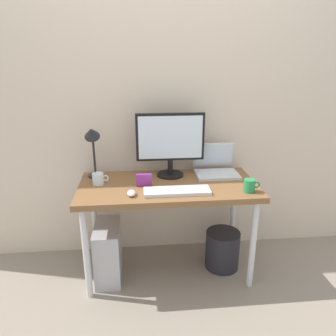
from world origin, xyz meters
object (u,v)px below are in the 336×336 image
monitor (170,141)px  computer_tower (108,252)px  laptop (216,166)px  keyboard (177,191)px  mouse (131,193)px  coffee_mug (250,186)px  glass_cup (98,179)px  wastebasket (222,250)px  photo_frame (144,180)px  desk_lamp (92,140)px  desk (168,193)px

monitor → computer_tower: monitor is taller
laptop → keyboard: 0.49m
keyboard → mouse: bearing=-177.6°
coffee_mug → glass_cup: bearing=167.1°
keyboard → glass_cup: bearing=158.8°
keyboard → wastebasket: keyboard is taller
keyboard → wastebasket: (0.38, 0.16, -0.58)m
glass_cup → computer_tower: size_ratio=0.27×
glass_cup → photo_frame: photo_frame is taller
photo_frame → coffee_mug: bearing=-13.1°
glass_cup → monitor: bearing=13.6°
monitor → laptop: monitor is taller
laptop → desk_lamp: size_ratio=0.78×
monitor → coffee_mug: 0.65m
monitor → keyboard: 0.42m
glass_cup → laptop: bearing=9.5°
laptop → desk_lamp: desk_lamp is taller
monitor → mouse: size_ratio=5.56×
desk_lamp → glass_cup: (0.04, -0.13, -0.25)m
monitor → glass_cup: monitor is taller
laptop → glass_cup: size_ratio=2.80×
coffee_mug → monitor: bearing=143.9°
mouse → wastebasket: (0.68, 0.17, -0.58)m
mouse → photo_frame: (0.09, 0.15, 0.03)m
keyboard → coffee_mug: 0.48m
desk → mouse: 0.32m
coffee_mug → glass_cup: size_ratio=0.97×
desk → computer_tower: bearing=-175.4°
keyboard → computer_tower: keyboard is taller
wastebasket → mouse: bearing=-165.7°
mouse → coffee_mug: (0.78, -0.01, 0.03)m
desk → computer_tower: (-0.45, -0.04, -0.43)m
monitor → glass_cup: size_ratio=4.37×
laptop → coffee_mug: 0.40m
glass_cup → wastebasket: bearing=-2.8°
coffee_mug → computer_tower: 1.13m
laptop → keyboard: (-0.34, -0.35, -0.05)m
laptop → wastebasket: size_ratio=1.07×
desk → photo_frame: bearing=-170.7°
desk → monitor: bearing=78.9°
glass_cup → photo_frame: bearing=-12.6°
monitor → keyboard: bearing=-88.1°
mouse → keyboard: bearing=2.4°
desk → laptop: bearing=26.2°
desk_lamp → computer_tower: size_ratio=0.98×
desk → photo_frame: 0.21m
laptop → wastebasket: laptop is taller
coffee_mug → desk: bearing=160.2°
desk → coffee_mug: size_ratio=11.32×
desk → desk_lamp: 0.66m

